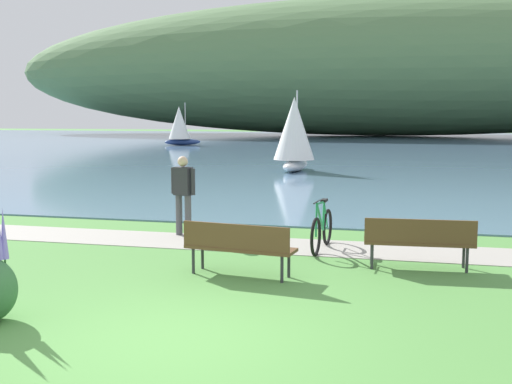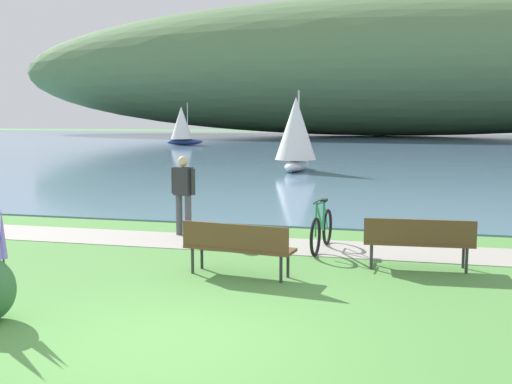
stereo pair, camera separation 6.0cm
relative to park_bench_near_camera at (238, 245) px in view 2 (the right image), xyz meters
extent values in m
plane|color=#518E42|center=(0.02, -2.90, -0.52)|extent=(200.00, 200.00, 0.00)
cube|color=#5B7F9E|center=(0.02, 44.40, -0.50)|extent=(180.00, 80.00, 0.04)
ellipsoid|color=#567A4C|center=(-0.26, 69.56, 8.03)|extent=(98.81, 28.00, 17.02)
cube|color=#A39E93|center=(0.02, 2.41, -0.52)|extent=(60.00, 1.50, 0.01)
cube|color=brown|center=(0.01, 0.08, -0.07)|extent=(1.85, 0.73, 0.05)
cube|color=brown|center=(-0.02, -0.13, 0.15)|extent=(1.79, 0.29, 0.40)
cylinder|color=#2D2D33|center=(-0.72, 0.35, -0.30)|extent=(0.05, 0.05, 0.45)
cylinder|color=#2D2D33|center=(0.79, 0.14, -0.30)|extent=(0.05, 0.05, 0.45)
cylinder|color=#2D2D33|center=(-0.77, 0.02, -0.30)|extent=(0.05, 0.05, 0.45)
cylinder|color=#2D2D33|center=(0.74, -0.20, -0.30)|extent=(0.05, 0.05, 0.45)
cube|color=brown|center=(2.81, 1.20, -0.07)|extent=(1.83, 0.59, 0.05)
cube|color=brown|center=(2.82, 1.00, 0.15)|extent=(1.80, 0.15, 0.40)
cylinder|color=#2D2D33|center=(2.04, 1.33, -0.30)|extent=(0.05, 0.05, 0.45)
cylinder|color=#2D2D33|center=(3.56, 1.42, -0.30)|extent=(0.05, 0.05, 0.45)
cylinder|color=#2D2D33|center=(2.06, 0.99, -0.30)|extent=(0.05, 0.05, 0.45)
cylinder|color=#2D2D33|center=(3.58, 1.08, -0.30)|extent=(0.05, 0.05, 0.45)
torus|color=black|center=(1.01, 1.70, -0.16)|extent=(0.12, 0.72, 0.72)
torus|color=black|center=(1.10, 2.75, -0.16)|extent=(0.12, 0.72, 0.72)
cylinder|color=#1E8C4C|center=(1.04, 2.04, 0.15)|extent=(0.10, 0.61, 0.61)
cylinder|color=#1E8C4C|center=(1.04, 2.08, 0.41)|extent=(0.10, 0.66, 0.09)
cylinder|color=#1E8C4C|center=(1.07, 2.37, 0.12)|extent=(0.05, 0.13, 0.54)
cylinder|color=#1E8C4C|center=(1.08, 2.54, -0.15)|extent=(0.07, 0.43, 0.05)
cylinder|color=#1E8C4C|center=(1.08, 2.58, 0.11)|extent=(0.06, 0.37, 0.56)
cylinder|color=#1E8C4C|center=(1.01, 1.73, 0.14)|extent=(0.04, 0.09, 0.60)
cube|color=black|center=(1.07, 2.41, 0.42)|extent=(0.12, 0.25, 0.05)
cylinder|color=black|center=(1.01, 1.75, 0.48)|extent=(0.07, 0.48, 0.02)
cylinder|color=#4C4C51|center=(-2.12, 2.98, -0.08)|extent=(0.14, 0.14, 0.88)
cylinder|color=#4C4C51|center=(-1.89, 2.91, -0.08)|extent=(0.14, 0.14, 0.88)
cube|color=#2D2D33|center=(-2.01, 2.95, 0.66)|extent=(0.43, 0.32, 0.60)
sphere|color=beige|center=(-2.01, 2.95, 1.08)|extent=(0.22, 0.22, 0.22)
cylinder|color=#2D2D33|center=(-2.26, 3.02, 0.66)|extent=(0.09, 0.09, 0.56)
cylinder|color=#2D2D33|center=(-1.76, 2.88, 0.66)|extent=(0.09, 0.09, 0.56)
cylinder|color=#386B3D|center=(-2.34, -2.63, 0.19)|extent=(0.02, 0.02, 0.12)
cone|color=#8470D1|center=(-2.34, -2.63, 0.58)|extent=(0.10, 0.10, 0.65)
ellipsoid|color=white|center=(-2.18, 18.23, -0.21)|extent=(1.07, 3.17, 0.55)
cylinder|color=#B2B2B2|center=(-2.17, 18.48, 1.63)|extent=(0.08, 0.08, 3.12)
cone|color=white|center=(-2.20, 17.94, 1.47)|extent=(1.97, 1.97, 2.81)
ellipsoid|color=navy|center=(-15.70, 40.16, -0.21)|extent=(3.10, 2.30, 0.54)
cylinder|color=#B2B2B2|center=(-15.49, 40.28, 1.60)|extent=(0.08, 0.08, 3.08)
cone|color=white|center=(-15.95, 40.01, 1.44)|extent=(2.50, 2.50, 2.77)
camera|label=1|loc=(2.46, -9.16, 2.04)|focal=42.59mm
camera|label=2|loc=(2.52, -9.15, 2.04)|focal=42.59mm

